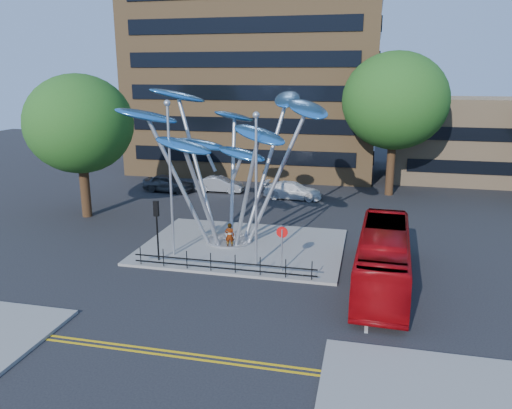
% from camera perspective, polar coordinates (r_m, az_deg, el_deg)
% --- Properties ---
extents(ground, '(120.00, 120.00, 0.00)m').
position_cam_1_polar(ground, '(24.98, -2.69, -9.65)').
color(ground, black).
rests_on(ground, ground).
extents(traffic_island, '(12.00, 9.00, 0.15)m').
position_cam_1_polar(traffic_island, '(30.57, -1.46, -4.79)').
color(traffic_island, slate).
rests_on(traffic_island, ground).
extents(double_yellow_near, '(40.00, 0.12, 0.01)m').
position_cam_1_polar(double_yellow_near, '(19.95, -7.55, -16.56)').
color(double_yellow_near, gold).
rests_on(double_yellow_near, ground).
extents(double_yellow_far, '(40.00, 0.12, 0.01)m').
position_cam_1_polar(double_yellow_far, '(19.71, -7.87, -17.00)').
color(double_yellow_far, gold).
rests_on(double_yellow_far, ground).
extents(brick_tower, '(25.00, 15.00, 30.00)m').
position_cam_1_polar(brick_tower, '(55.42, 0.24, 19.69)').
color(brick_tower, brown).
rests_on(brick_tower, ground).
extents(low_building_near, '(15.00, 8.00, 8.00)m').
position_cam_1_polar(low_building_near, '(53.14, 23.68, 6.77)').
color(low_building_near, tan).
rests_on(low_building_near, ground).
extents(tree_right, '(8.80, 8.80, 12.11)m').
position_cam_1_polar(tree_right, '(43.95, 15.61, 11.32)').
color(tree_right, black).
rests_on(tree_right, ground).
extents(tree_left, '(7.60, 7.60, 10.32)m').
position_cam_1_polar(tree_left, '(37.91, -19.55, 8.64)').
color(tree_left, black).
rests_on(tree_left, ground).
extents(leaf_sculpture, '(12.72, 9.54, 9.51)m').
position_cam_1_polar(leaf_sculpture, '(29.92, -3.22, 8.16)').
color(leaf_sculpture, '#9EA0A5').
rests_on(leaf_sculpture, traffic_island).
extents(street_lamp_left, '(0.36, 0.36, 8.80)m').
position_cam_1_polar(street_lamp_left, '(27.99, -9.80, 4.36)').
color(street_lamp_left, '#9EA0A5').
rests_on(street_lamp_left, traffic_island).
extents(street_lamp_right, '(0.36, 0.36, 8.30)m').
position_cam_1_polar(street_lamp_right, '(26.05, 0.01, 3.21)').
color(street_lamp_right, '#9EA0A5').
rests_on(street_lamp_right, traffic_island).
extents(traffic_light_island, '(0.28, 0.18, 3.42)m').
position_cam_1_polar(traffic_light_island, '(27.92, -11.29, -1.53)').
color(traffic_light_island, black).
rests_on(traffic_light_island, traffic_island).
extents(no_entry_sign_island, '(0.60, 0.10, 2.45)m').
position_cam_1_polar(no_entry_sign_island, '(26.17, 2.98, -4.20)').
color(no_entry_sign_island, '#9EA0A5').
rests_on(no_entry_sign_island, traffic_island).
extents(pedestrian_railing_front, '(10.00, 0.06, 1.00)m').
position_cam_1_polar(pedestrian_railing_front, '(26.53, -3.81, -6.86)').
color(pedestrian_railing_front, black).
rests_on(pedestrian_railing_front, traffic_island).
extents(red_bus, '(2.83, 10.36, 2.86)m').
position_cam_1_polar(red_bus, '(25.69, 14.32, -5.96)').
color(red_bus, '#96060B').
rests_on(red_bus, ground).
extents(pedestrian, '(0.61, 0.44, 1.55)m').
position_cam_1_polar(pedestrian, '(29.85, -3.03, -3.57)').
color(pedestrian, gray).
rests_on(pedestrian, traffic_island).
extents(parked_car_left, '(4.73, 2.26, 1.56)m').
position_cam_1_polar(parked_car_left, '(45.17, -9.99, 2.41)').
color(parked_car_left, '#383B3F').
rests_on(parked_car_left, ground).
extents(parked_car_mid, '(4.27, 1.54, 1.40)m').
position_cam_1_polar(parked_car_mid, '(44.54, -4.16, 2.32)').
color(parked_car_mid, '#A2A4A9').
rests_on(parked_car_mid, ground).
extents(parked_car_right, '(4.97, 2.16, 1.42)m').
position_cam_1_polar(parked_car_right, '(42.20, 4.22, 1.63)').
color(parked_car_right, silver).
rests_on(parked_car_right, ground).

